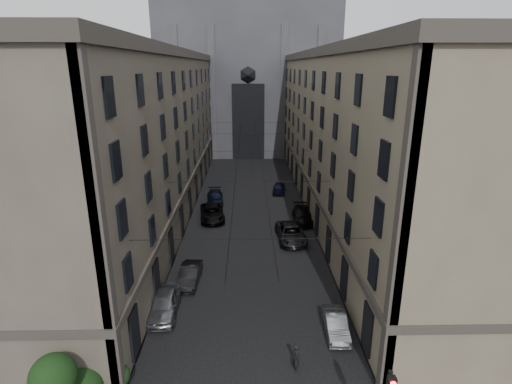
{
  "coord_description": "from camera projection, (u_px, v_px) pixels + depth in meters",
  "views": [
    {
      "loc": [
        -0.17,
        -11.15,
        17.05
      ],
      "look_at": [
        0.35,
        12.99,
        9.42
      ],
      "focal_mm": 28.0,
      "sensor_mm": 36.0,
      "label": 1
    }
  ],
  "objects": [
    {
      "name": "sidewalk_left",
      "position": [
        165.0,
        208.0,
        49.85
      ],
      "size": [
        7.0,
        80.0,
        0.15
      ],
      "primitive_type": "cube",
      "color": "#383533",
      "rests_on": "ground"
    },
    {
      "name": "sidewalk_right",
      "position": [
        332.0,
        207.0,
        50.28
      ],
      "size": [
        7.0,
        80.0,
        0.15
      ],
      "primitive_type": "cube",
      "color": "#383533",
      "rests_on": "ground"
    },
    {
      "name": "building_left",
      "position": [
        135.0,
        135.0,
        46.99
      ],
      "size": [
        13.6,
        60.6,
        18.85
      ],
      "color": "#4C443A",
      "rests_on": "ground"
    },
    {
      "name": "building_right",
      "position": [
        361.0,
        134.0,
        47.55
      ],
      "size": [
        13.6,
        60.6,
        18.85
      ],
      "color": "brown",
      "rests_on": "ground"
    },
    {
      "name": "gothic_tower",
      "position": [
        248.0,
        62.0,
        81.86
      ],
      "size": [
        35.0,
        23.0,
        58.0
      ],
      "color": "#2D2D33",
      "rests_on": "ground"
    },
    {
      "name": "tram_wires",
      "position": [
        249.0,
        152.0,
        47.55
      ],
      "size": [
        14.0,
        60.0,
        0.43
      ],
      "color": "black",
      "rests_on": "ground"
    },
    {
      "name": "car_left_near",
      "position": [
        164.0,
        304.0,
        28.5
      ],
      "size": [
        2.08,
        4.87,
        1.64
      ],
      "primitive_type": "imported",
      "rotation": [
        0.0,
        0.0,
        0.03
      ],
      "color": "slate",
      "rests_on": "ground"
    },
    {
      "name": "car_left_midnear",
      "position": [
        190.0,
        275.0,
        32.68
      ],
      "size": [
        1.72,
        4.44,
        1.44
      ],
      "primitive_type": "imported",
      "rotation": [
        0.0,
        0.0,
        -0.05
      ],
      "color": "black",
      "rests_on": "ground"
    },
    {
      "name": "car_left_midfar",
      "position": [
        212.0,
        213.0,
        46.21
      ],
      "size": [
        3.38,
        6.12,
        1.62
      ],
      "primitive_type": "imported",
      "rotation": [
        0.0,
        0.0,
        0.12
      ],
      "color": "black",
      "rests_on": "ground"
    },
    {
      "name": "car_left_far",
      "position": [
        215.0,
        197.0,
        51.94
      ],
      "size": [
        2.5,
        5.24,
        1.47
      ],
      "primitive_type": "imported",
      "rotation": [
        0.0,
        0.0,
        0.09
      ],
      "color": "black",
      "rests_on": "ground"
    },
    {
      "name": "car_right_near",
      "position": [
        336.0,
        324.0,
        26.52
      ],
      "size": [
        1.54,
        3.99,
        1.3
      ],
      "primitive_type": "imported",
      "rotation": [
        0.0,
        0.0,
        -0.04
      ],
      "color": "gray",
      "rests_on": "ground"
    },
    {
      "name": "car_right_midnear",
      "position": [
        291.0,
        233.0,
        40.58
      ],
      "size": [
        2.99,
        5.92,
        1.61
      ],
      "primitive_type": "imported",
      "rotation": [
        0.0,
        0.0,
        0.06
      ],
      "color": "black",
      "rests_on": "ground"
    },
    {
      "name": "car_right_midfar",
      "position": [
        302.0,
        215.0,
        45.63
      ],
      "size": [
        2.46,
        5.41,
        1.54
      ],
      "primitive_type": "imported",
      "rotation": [
        0.0,
        0.0,
        -0.06
      ],
      "color": "black",
      "rests_on": "ground"
    },
    {
      "name": "car_right_far",
      "position": [
        279.0,
        188.0,
        55.95
      ],
      "size": [
        2.09,
        4.16,
        1.36
      ],
      "primitive_type": "imported",
      "rotation": [
        0.0,
        0.0,
        -0.12
      ],
      "color": "black",
      "rests_on": "ground"
    },
    {
      "name": "pedestrian",
      "position": [
        297.0,
        357.0,
        23.19
      ],
      "size": [
        0.47,
        0.67,
        1.76
      ],
      "primitive_type": "imported",
      "rotation": [
        0.0,
        0.0,
        1.49
      ],
      "color": "black",
      "rests_on": "ground"
    }
  ]
}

